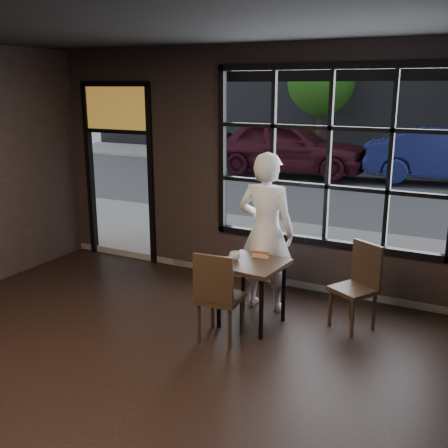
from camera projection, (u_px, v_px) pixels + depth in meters
The scene contains 13 objects.
floor at pixel (66, 405), 4.54m from camera, with size 6.00×7.00×0.02m, color black.
ceiling at pixel (31, 7), 3.71m from camera, with size 6.00×7.00×0.02m, color black.
window_frame at pixel (329, 158), 6.54m from camera, with size 3.06×0.12×2.28m, color black.
stained_transom at pixel (116, 108), 7.87m from camera, with size 1.20×0.06×0.70m, color orange.
street_asphalt at pixel (426, 144), 25.13m from camera, with size 60.00×41.00×0.04m, color #545456.
cafe_table at pixel (252, 293), 5.97m from camera, with size 0.70×0.70×0.76m, color black.
chair_near at pixel (221, 295), 5.60m from camera, with size 0.44×0.44×1.01m, color black.
chair_window at pixel (354, 287), 5.86m from camera, with size 0.42×0.42×0.98m, color black.
man at pixel (266, 232), 6.29m from camera, with size 0.71×0.46×1.93m, color white.
hotdog at pixel (260, 255), 6.04m from camera, with size 0.20×0.08×0.06m, color tan, non-canonical shape.
cup at pixel (235, 256), 5.94m from camera, with size 0.12×0.12×0.10m, color silver.
maroon_car at pixel (287, 147), 15.67m from camera, with size 1.91×4.74×1.61m, color #390E19.
tree_left at pixel (321, 82), 18.19m from camera, with size 2.34×2.34×3.99m.
Camera 1 is at (3.05, -2.90, 2.67)m, focal length 42.00 mm.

